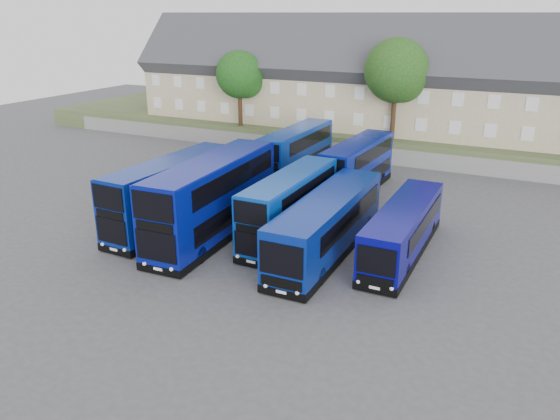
% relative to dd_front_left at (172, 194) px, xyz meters
% --- Properties ---
extents(ground, '(120.00, 120.00, 0.00)m').
position_rel_dd_front_left_xyz_m(ground, '(6.22, -2.70, -2.14)').
color(ground, '#48474D').
rests_on(ground, ground).
extents(retaining_wall, '(70.00, 0.40, 1.50)m').
position_rel_dd_front_left_xyz_m(retaining_wall, '(6.22, 21.30, -1.39)').
color(retaining_wall, slate).
rests_on(retaining_wall, ground).
extents(earth_bank, '(80.00, 20.00, 2.00)m').
position_rel_dd_front_left_xyz_m(earth_bank, '(6.22, 31.30, -1.14)').
color(earth_bank, '#44552F').
rests_on(earth_bank, ground).
extents(terrace_row, '(66.00, 10.40, 11.20)m').
position_rel_dd_front_left_xyz_m(terrace_row, '(12.22, 27.30, 4.45)').
color(terrace_row, tan).
rests_on(terrace_row, earth_bank).
extents(dd_front_left, '(2.92, 11.06, 4.36)m').
position_rel_dd_front_left_xyz_m(dd_front_left, '(0.00, 0.00, 0.00)').
color(dd_front_left, navy).
rests_on(dd_front_left, ground).
extents(dd_front_mid, '(3.40, 12.27, 4.83)m').
position_rel_dd_front_left_xyz_m(dd_front_mid, '(3.37, -0.34, 0.23)').
color(dd_front_mid, '#071284').
rests_on(dd_front_mid, ground).
extents(dd_front_right, '(2.32, 10.01, 3.97)m').
position_rel_dd_front_left_xyz_m(dd_front_right, '(7.66, 1.55, -0.19)').
color(dd_front_right, '#083C9F').
rests_on(dd_front_right, ground).
extents(dd_rear_left, '(2.46, 10.41, 4.13)m').
position_rel_dd_front_left_xyz_m(dd_rear_left, '(2.58, 13.56, -0.12)').
color(dd_rear_left, '#083098').
rests_on(dd_rear_left, ground).
extents(dd_rear_right, '(2.79, 10.15, 3.99)m').
position_rel_dd_front_left_xyz_m(dd_rear_right, '(8.49, 11.88, -0.18)').
color(dd_rear_right, navy).
rests_on(dd_rear_right, ground).
extents(coach_east_a, '(2.73, 12.46, 3.40)m').
position_rel_dd_front_left_xyz_m(coach_east_a, '(10.59, 0.41, -0.48)').
color(coach_east_a, navy).
rests_on(coach_east_a, ground).
extents(coach_east_b, '(2.32, 10.88, 2.97)m').
position_rel_dd_front_left_xyz_m(coach_east_b, '(14.57, 2.05, -0.69)').
color(coach_east_b, '#060678').
rests_on(coach_east_b, ground).
extents(tree_west, '(4.80, 4.80, 7.65)m').
position_rel_dd_front_left_xyz_m(tree_west, '(-7.63, 22.40, 4.91)').
color(tree_west, '#382314').
rests_on(tree_west, earth_bank).
extents(tree_mid, '(5.76, 5.76, 9.18)m').
position_rel_dd_front_left_xyz_m(tree_mid, '(8.37, 22.90, 5.93)').
color(tree_mid, '#382314').
rests_on(tree_mid, earth_bank).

